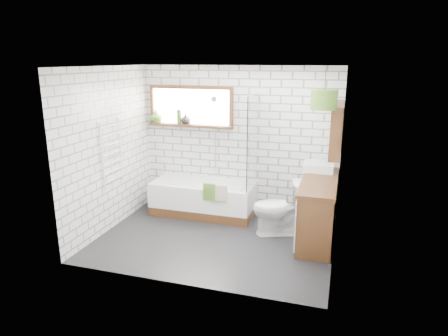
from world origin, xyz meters
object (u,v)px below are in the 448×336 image
(pendant, at_px, (324,100))
(toilet, at_px, (280,208))
(basin, at_px, (319,167))
(vanity, at_px, (318,209))
(bathtub, at_px, (203,198))

(pendant, bearing_deg, toilet, 142.65)
(toilet, bearing_deg, basin, 116.47)
(pendant, bearing_deg, vanity, 90.51)
(vanity, distance_m, pendant, 1.71)
(basin, xyz_separation_m, toilet, (-0.51, -0.53, -0.55))
(basin, relative_size, pendant, 1.38)
(toilet, height_order, pendant, pendant)
(vanity, distance_m, basin, 0.72)
(bathtub, distance_m, vanity, 2.01)
(vanity, xyz_separation_m, toilet, (-0.57, -0.03, -0.04))
(vanity, height_order, pendant, pendant)
(vanity, xyz_separation_m, pendant, (0.00, -0.47, 1.65))
(bathtub, xyz_separation_m, toilet, (1.39, -0.45, 0.13))
(toilet, bearing_deg, pendant, 32.79)
(bathtub, xyz_separation_m, pendant, (1.96, -0.88, 1.82))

